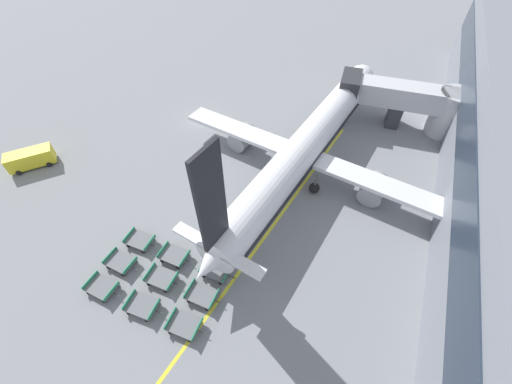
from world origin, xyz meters
The scene contains 14 objects.
ground_plane centered at (0.00, 0.00, 0.00)m, with size 500.00×500.00×0.00m, color gray.
jet_bridge centered at (25.57, 10.28, 3.54)m, with size 16.61×6.42×5.93m.
airplane centered at (15.64, -3.40, 3.19)m, with size 30.55×38.39×13.97m.
service_van centered at (-13.21, -16.46, 1.10)m, with size 4.57×5.04×2.02m.
baggage_dolly_row_near_col_a centered at (5.36, -24.97, 0.48)m, with size 3.13×1.88×0.92m.
baggage_dolly_row_near_col_b centered at (9.45, -24.81, 0.48)m, with size 3.20×2.03×0.92m.
baggage_dolly_row_near_col_c centered at (13.36, -24.65, 0.48)m, with size 3.19×2.00×0.92m.
baggage_dolly_row_mid_a_col_a centered at (5.14, -22.43, 0.48)m, with size 3.13×1.89×0.92m.
baggage_dolly_row_mid_a_col_b centered at (9.37, -22.16, 0.48)m, with size 3.17×1.97×0.92m.
baggage_dolly_row_mid_a_col_c centered at (13.33, -22.00, 0.48)m, with size 3.16×1.93×0.92m.
baggage_dolly_row_mid_b_col_a centered at (5.21, -19.89, 0.48)m, with size 3.17×1.96×0.92m.
baggage_dolly_row_mid_b_col_b centered at (9.07, -19.87, 0.48)m, with size 3.15×1.92×0.92m.
baggage_dolly_row_mid_b_col_c centered at (13.21, -19.56, 0.48)m, with size 3.14×1.90×0.92m.
stand_guidance_stripe centered at (15.91, -11.46, 0.00)m, with size 4.57×34.88×0.01m.
Camera 1 is at (22.09, -30.30, 25.14)m, focal length 22.00 mm.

